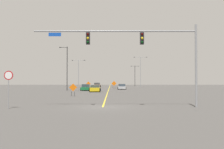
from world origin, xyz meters
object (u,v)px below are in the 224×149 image
stop_sign (7,82)px  street_lamp_mid_left (140,69)px  street_lamp_near_right (77,71)px  traffic_signal_assembly (140,45)px  construction_sign_left_shoulder (87,84)px  car_yellow_near (94,89)px  construction_sign_right_shoulder (113,84)px  car_green_passing (85,88)px  street_lamp_mid_right (66,67)px  street_lamp_far_right (134,74)px  car_orange_distant (96,85)px  car_silver_approaching (121,87)px  construction_sign_median_near (72,88)px

stop_sign → street_lamp_mid_left: size_ratio=0.33×
street_lamp_near_right → street_lamp_mid_left: bearing=20.6°
traffic_signal_assembly → construction_sign_left_shoulder: traffic_signal_assembly is taller
car_yellow_near → construction_sign_right_shoulder: bearing=77.1°
construction_sign_left_shoulder → car_green_passing: (0.40, -10.21, -0.54)m
construction_sign_right_shoulder → street_lamp_mid_right: bearing=-132.5°
street_lamp_far_right → car_green_passing: street_lamp_far_right is taller
car_orange_distant → car_yellow_near: size_ratio=0.93×
street_lamp_mid_right → traffic_signal_assembly: bearing=-69.0°
traffic_signal_assembly → car_yellow_near: size_ratio=3.24×
street_lamp_mid_right → car_silver_approaching: (12.44, 6.66, -4.63)m
street_lamp_near_right → car_yellow_near: 22.80m
construction_sign_median_near → traffic_signal_assembly: bearing=-59.7°
traffic_signal_assembly → construction_sign_left_shoulder: (-8.75, 42.89, -4.27)m
street_lamp_near_right → car_silver_approaching: size_ratio=1.83×
construction_sign_right_shoulder → construction_sign_median_near: construction_sign_right_shoulder is taller
street_lamp_near_right → construction_sign_right_shoulder: size_ratio=3.99×
construction_sign_left_shoulder → car_green_passing: bearing=-87.7°
construction_sign_left_shoulder → street_lamp_mid_left: bearing=40.8°
street_lamp_far_right → car_orange_distant: size_ratio=1.79×
street_lamp_far_right → car_yellow_near: size_ratio=1.66×
traffic_signal_assembly → car_green_passing: 34.07m
street_lamp_mid_right → construction_sign_right_shoulder: street_lamp_mid_right is taller
stop_sign → car_yellow_near: 29.18m
stop_sign → construction_sign_right_shoulder: size_ratio=1.56×
car_silver_approaching → car_yellow_near: 13.31m
car_silver_approaching → construction_sign_median_near: bearing=-107.6°
street_lamp_mid_left → car_yellow_near: (-12.26, -28.49, -4.99)m
traffic_signal_assembly → car_orange_distant: bearing=97.6°
street_lamp_mid_right → car_green_passing: (4.26, -0.10, -4.60)m
street_lamp_far_right → traffic_signal_assembly: bearing=-94.8°
construction_sign_right_shoulder → construction_sign_left_shoulder: 6.84m
street_lamp_mid_left → construction_sign_right_shoulder: bearing=-125.9°
construction_sign_median_near → car_silver_approaching: construction_sign_median_near is taller
stop_sign → street_lamp_mid_left: bearing=72.9°
traffic_signal_assembly → car_silver_approaching: size_ratio=3.28×
stop_sign → street_lamp_mid_left: 59.88m
car_silver_approaching → car_orange_distant: 14.96m
street_lamp_far_right → construction_sign_left_shoulder: 29.37m
stop_sign → street_lamp_mid_right: 34.16m
construction_sign_right_shoulder → car_green_passing: size_ratio=0.50×
car_orange_distant → construction_sign_left_shoulder: bearing=-99.7°
traffic_signal_assembly → street_lamp_far_right: size_ratio=1.95×
stop_sign → street_lamp_near_right: (-0.98, 50.17, 2.59)m
street_lamp_near_right → street_lamp_mid_right: bearing=-91.5°
construction_sign_right_shoulder → car_silver_approaching: (1.89, -4.85, -0.65)m
stop_sign → street_lamp_far_right: bearing=76.3°
traffic_signal_assembly → car_orange_distant: traffic_signal_assembly is taller
car_yellow_near → street_lamp_far_right: bearing=74.1°
construction_sign_left_shoulder → car_green_passing: construction_sign_left_shoulder is taller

